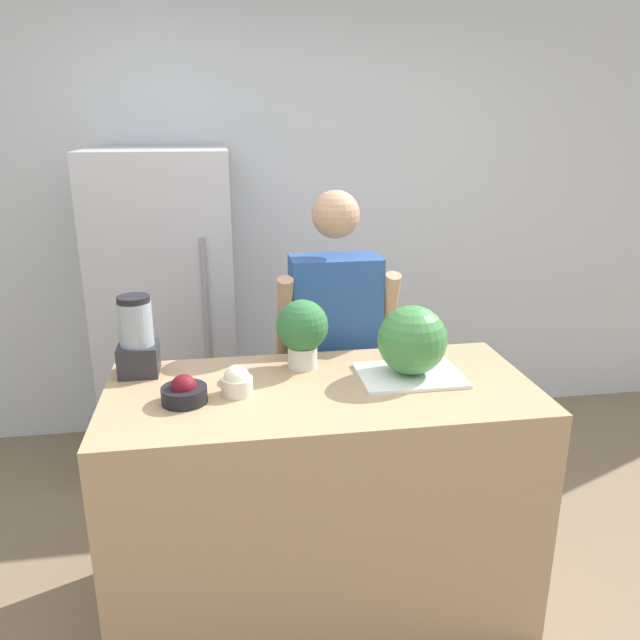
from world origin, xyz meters
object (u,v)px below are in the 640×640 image
(bowl_cherries, at_px, (184,392))
(bowl_cream, at_px, (237,382))
(watermelon, at_px, (412,340))
(potted_plant, at_px, (302,329))
(refrigerator, at_px, (169,313))
(person, at_px, (335,361))
(blender, at_px, (137,339))

(bowl_cherries, height_order, bowl_cream, bowl_cream)
(watermelon, relative_size, potted_plant, 0.96)
(refrigerator, xyz_separation_m, person, (0.80, -0.72, -0.05))
(watermelon, distance_m, bowl_cherries, 0.87)
(bowl_cherries, relative_size, blender, 0.51)
(blender, height_order, potted_plant, blender)
(refrigerator, height_order, bowl_cherries, refrigerator)
(bowl_cherries, xyz_separation_m, potted_plant, (0.45, 0.26, 0.12))
(person, relative_size, blender, 5.15)
(watermelon, xyz_separation_m, bowl_cherries, (-0.85, -0.10, -0.11))
(refrigerator, relative_size, watermelon, 6.61)
(blender, bearing_deg, bowl_cream, -34.55)
(watermelon, relative_size, bowl_cherries, 1.66)
(person, bearing_deg, refrigerator, 137.89)
(refrigerator, distance_m, blender, 1.06)
(refrigerator, relative_size, blender, 5.61)
(refrigerator, xyz_separation_m, blender, (-0.03, -1.04, 0.22))
(watermelon, xyz_separation_m, bowl_cream, (-0.67, -0.06, -0.10))
(bowl_cherries, bearing_deg, potted_plant, 29.81)
(refrigerator, relative_size, person, 1.09)
(bowl_cream, xyz_separation_m, blender, (-0.37, 0.25, 0.10))
(refrigerator, relative_size, bowl_cherries, 10.96)
(bowl_cherries, height_order, blender, blender)
(blender, bearing_deg, potted_plant, -3.19)
(bowl_cherries, relative_size, potted_plant, 0.58)
(refrigerator, bearing_deg, bowl_cream, -75.46)
(person, bearing_deg, watermelon, -68.07)
(person, distance_m, blender, 0.93)
(bowl_cherries, height_order, potted_plant, potted_plant)
(bowl_cherries, bearing_deg, bowl_cream, 12.34)
(bowl_cream, distance_m, potted_plant, 0.36)
(watermelon, height_order, bowl_cherries, watermelon)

